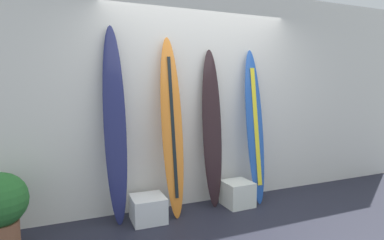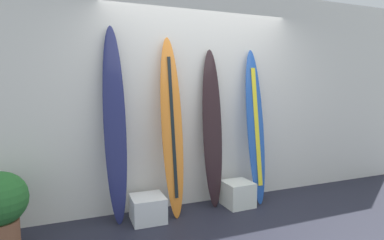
% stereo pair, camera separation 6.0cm
% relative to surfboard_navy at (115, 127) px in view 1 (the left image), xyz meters
% --- Properties ---
extents(wall_back, '(7.20, 0.20, 2.80)m').
position_rel_surfboard_navy_xyz_m(wall_back, '(1.13, 0.29, 0.31)').
color(wall_back, silver).
rests_on(wall_back, ground).
extents(surfboard_navy, '(0.27, 0.32, 2.22)m').
position_rel_surfboard_navy_xyz_m(surfboard_navy, '(0.00, 0.00, 0.00)').
color(surfboard_navy, navy).
rests_on(surfboard_navy, ground).
extents(surfboard_sunset, '(0.26, 0.40, 2.13)m').
position_rel_surfboard_navy_xyz_m(surfboard_sunset, '(0.66, -0.05, -0.04)').
color(surfboard_sunset, orange).
rests_on(surfboard_sunset, ground).
extents(surfboard_charcoal, '(0.27, 0.28, 2.01)m').
position_rel_surfboard_navy_xyz_m(surfboard_charcoal, '(1.22, 0.03, -0.10)').
color(surfboard_charcoal, black).
rests_on(surfboard_charcoal, ground).
extents(surfboard_cobalt, '(0.27, 0.42, 2.03)m').
position_rel_surfboard_navy_xyz_m(surfboard_cobalt, '(1.82, -0.04, -0.09)').
color(surfboard_cobalt, '#2453B1').
rests_on(surfboard_cobalt, ground).
extents(display_block_left, '(0.38, 0.38, 0.29)m').
position_rel_surfboard_navy_xyz_m(display_block_left, '(0.33, -0.13, -0.95)').
color(display_block_left, white).
rests_on(display_block_left, ground).
extents(display_block_center, '(0.36, 0.36, 0.32)m').
position_rel_surfboard_navy_xyz_m(display_block_center, '(1.52, -0.12, -0.94)').
color(display_block_center, white).
rests_on(display_block_center, ground).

